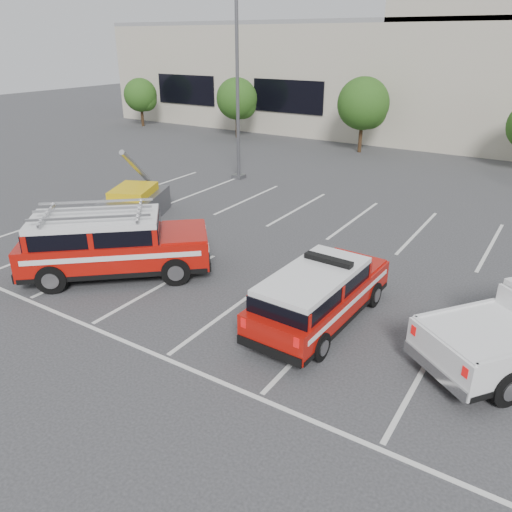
# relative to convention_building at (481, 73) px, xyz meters

# --- Properties ---
(ground) EXTENTS (120.00, 120.00, 0.00)m
(ground) POSITION_rel_convention_building_xyz_m (-0.18, -31.86, -4.72)
(ground) COLOR #2E2E31
(ground) RESTS_ON ground
(stall_markings) EXTENTS (23.00, 15.00, 0.01)m
(stall_markings) POSITION_rel_convention_building_xyz_m (-0.18, -27.36, -4.71)
(stall_markings) COLOR silver
(stall_markings) RESTS_ON ground
(convention_building) EXTENTS (60.00, 16.99, 13.20)m
(convention_building) POSITION_rel_convention_building_xyz_m (0.00, 0.00, 0.00)
(convention_building) COLOR #B8AD9B
(convention_building) RESTS_ON ground
(tree_far_left) EXTENTS (2.77, 2.77, 3.99)m
(tree_far_left) POSITION_rel_convention_building_xyz_m (-25.09, -9.82, -2.22)
(tree_far_left) COLOR #3F2B19
(tree_far_left) RESTS_ON ground
(tree_left) EXTENTS (3.07, 3.07, 4.42)m
(tree_left) POSITION_rel_convention_building_xyz_m (-15.09, -9.82, -1.95)
(tree_left) COLOR #3F2B19
(tree_left) RESTS_ON ground
(tree_mid_left) EXTENTS (3.37, 3.37, 4.85)m
(tree_mid_left) POSITION_rel_convention_building_xyz_m (-5.09, -9.82, -1.68)
(tree_mid_left) COLOR #3F2B19
(tree_mid_left) RESTS_ON ground
(light_pole_left) EXTENTS (0.90, 0.60, 10.24)m
(light_pole_left) POSITION_rel_convention_building_xyz_m (-8.18, -19.86, 0.47)
(light_pole_left) COLOR #59595E
(light_pole_left) RESTS_ON ground
(fire_chief_suv) EXTENTS (2.03, 5.08, 1.76)m
(fire_chief_suv) POSITION_rel_convention_building_xyz_m (2.20, -31.19, -4.00)
(fire_chief_suv) COLOR #A20E07
(fire_chief_suv) RESTS_ON ground
(ladder_suv) EXTENTS (5.84, 5.50, 2.27)m
(ladder_suv) POSITION_rel_convention_building_xyz_m (-4.71, -32.04, -3.81)
(ladder_suv) COLOR #A20E07
(ladder_suv) RESTS_ON ground
(utility_rig) EXTENTS (3.25, 4.30, 3.07)m
(utility_rig) POSITION_rel_convention_building_xyz_m (-8.23, -27.81, -4.11)
(utility_rig) COLOR #59595E
(utility_rig) RESTS_ON ground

